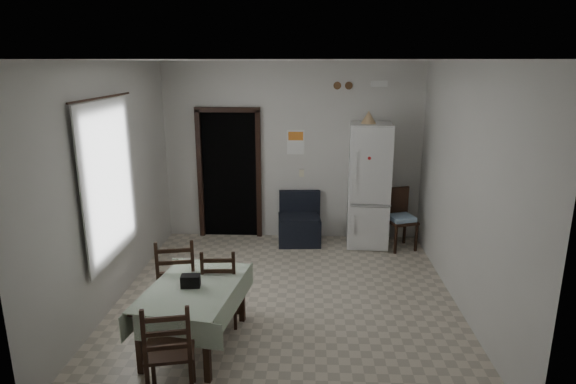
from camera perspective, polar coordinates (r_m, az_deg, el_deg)
The scene contains 25 objects.
ground at distance 6.22m, azimuth -0.20°, elevation -12.41°, with size 4.50×4.50×0.00m, color #B8AC96.
ceiling at distance 5.52m, azimuth -0.23°, elevation 15.36°, with size 4.20×4.50×0.02m, color white, non-canonical shape.
wall_back at distance 7.89m, azimuth 0.55°, elevation 4.73°, with size 4.20×0.02×2.90m, color beige, non-canonical shape.
wall_front at distance 3.57m, azimuth -1.93°, elevation -8.50°, with size 4.20×0.02×2.90m, color beige, non-canonical shape.
wall_left at distance 6.16m, azimuth -20.12°, elevation 0.80°, with size 0.02×4.50×2.90m, color beige, non-canonical shape.
wall_right at distance 5.98m, azimuth 20.31°, elevation 0.36°, with size 0.02×4.50×2.90m, color beige, non-canonical shape.
doorway at distance 8.27m, azimuth -6.70°, elevation 2.36°, with size 1.06×0.52×2.22m.
window_recess at distance 5.98m, azimuth -21.36°, elevation 1.25°, with size 0.10×1.20×1.60m, color silver.
curtain at distance 5.94m, azimuth -20.39°, elevation 1.25°, with size 0.02×1.45×1.85m, color silver.
curtain_rod at distance 5.79m, azimuth -21.17°, elevation 10.40°, with size 0.02×0.02×1.60m, color black.
calendar at distance 7.85m, azimuth 0.92°, elevation 5.94°, with size 0.28×0.02×0.40m, color white.
calendar_image at distance 7.83m, azimuth 0.92°, elevation 6.65°, with size 0.24×0.01×0.14m, color orange.
light_switch at distance 7.95m, azimuth 1.62°, elevation 2.23°, with size 0.08×0.02×0.12m, color beige.
vent_left at distance 7.76m, azimuth 5.86°, elevation 12.44°, with size 0.12×0.12×0.03m, color #533721.
vent_right at distance 7.78m, azimuth 7.22°, elevation 12.40°, with size 0.12×0.12×0.03m, color #533721.
emergency_light at distance 7.80m, azimuth 10.76°, elevation 12.49°, with size 0.25×0.07×0.09m, color white.
fridge at distance 7.74m, azimuth 9.55°, elevation 0.79°, with size 0.64×0.64×1.97m, color silver, non-canonical shape.
tan_cone at distance 7.50m, azimuth 9.53°, elevation 8.74°, with size 0.23×0.23×0.19m, color tan.
navy_seat at distance 7.84m, azimuth 1.34°, elevation -3.20°, with size 0.68×0.65×0.82m, color black, non-canonical shape.
corner_chair at distance 7.78m, azimuth 13.27°, elevation -3.20°, with size 0.42×0.42×0.96m, color black, non-canonical shape.
dining_table at distance 5.24m, azimuth -10.93°, elevation -14.17°, with size 0.86×1.30×0.67m, color #AEC0A5, non-canonical shape.
black_bag at distance 5.05m, azimuth -11.47°, elevation -10.29°, with size 0.19×0.11×0.12m, color black.
dining_chair_far_left at distance 5.67m, azimuth -12.96°, elevation -9.92°, with size 0.44×0.44×1.03m, color black, non-canonical shape.
dining_chair_far_right at distance 5.55m, azimuth -8.00°, elevation -10.84°, with size 0.39×0.39×0.92m, color black, non-canonical shape.
dining_chair_near_head at distance 4.49m, azimuth -13.83°, elevation -17.58°, with size 0.42×0.42×0.97m, color black, non-canonical shape.
Camera 1 is at (0.26, -5.51, 2.89)m, focal length 30.00 mm.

